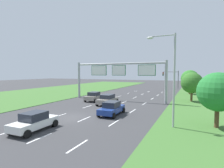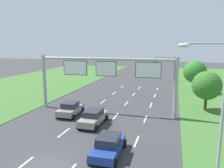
# 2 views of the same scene
# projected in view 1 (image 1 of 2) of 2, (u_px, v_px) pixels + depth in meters

# --- Properties ---
(ground_plane) EXTENTS (200.00, 200.00, 0.00)m
(ground_plane) POSITION_uv_depth(u_px,v_px,m) (71.00, 117.00, 19.55)
(ground_plane) COLOR #38383A
(grass_verge_left) EXTENTS (24.00, 120.00, 0.06)m
(grass_verge_left) POSITION_uv_depth(u_px,v_px,m) (22.00, 96.00, 37.42)
(grass_verge_left) COLOR #3D6B2D
(grass_verge_left) RESTS_ON ground_plane
(lane_dashes_inner_left) EXTENTS (0.14, 50.40, 0.01)m
(lane_dashes_inner_left) POSITION_uv_depth(u_px,v_px,m) (87.00, 107.00, 25.72)
(lane_dashes_inner_left) COLOR white
(lane_dashes_inner_left) RESTS_ON ground_plane
(lane_dashes_inner_right) EXTENTS (0.14, 50.40, 0.01)m
(lane_dashes_inner_right) POSITION_uv_depth(u_px,v_px,m) (109.00, 109.00, 24.25)
(lane_dashes_inner_right) COLOR white
(lane_dashes_inner_right) RESTS_ON ground_plane
(lane_dashes_slip) EXTENTS (0.14, 50.40, 0.01)m
(lane_dashes_slip) POSITION_uv_depth(u_px,v_px,m) (133.00, 111.00, 22.78)
(lane_dashes_slip) COLOR white
(lane_dashes_slip) RESTS_ON ground_plane
(car_near_red) EXTENTS (2.19, 4.32, 1.58)m
(car_near_red) POSITION_uv_depth(u_px,v_px,m) (112.00, 108.00, 20.74)
(car_near_red) COLOR navy
(car_near_red) RESTS_ON ground_plane
(car_lead_silver) EXTENTS (2.32, 4.07, 1.61)m
(car_lead_silver) POSITION_uv_depth(u_px,v_px,m) (94.00, 96.00, 30.82)
(car_lead_silver) COLOR gray
(car_lead_silver) RESTS_ON ground_plane
(car_mid_lane) EXTENTS (2.11, 4.46, 1.60)m
(car_mid_lane) POSITION_uv_depth(u_px,v_px,m) (108.00, 99.00, 27.37)
(car_mid_lane) COLOR gray
(car_mid_lane) RESTS_ON ground_plane
(car_far_ahead) EXTENTS (2.18, 4.27, 1.61)m
(car_far_ahead) POSITION_uv_depth(u_px,v_px,m) (34.00, 121.00, 15.07)
(car_far_ahead) COLOR white
(car_far_ahead) RESTS_ON ground_plane
(sign_gantry) EXTENTS (17.24, 0.44, 7.00)m
(sign_gantry) POSITION_uv_depth(u_px,v_px,m) (118.00, 73.00, 31.22)
(sign_gantry) COLOR #9EA0A5
(sign_gantry) RESTS_ON ground_plane
(traffic_light_mast) EXTENTS (4.76, 0.49, 5.60)m
(traffic_light_mast) POSITION_uv_depth(u_px,v_px,m) (172.00, 76.00, 53.93)
(traffic_light_mast) COLOR #47494F
(traffic_light_mast) RESTS_ON ground_plane
(street_lamp) EXTENTS (2.61, 0.32, 8.50)m
(street_lamp) POSITION_uv_depth(u_px,v_px,m) (170.00, 72.00, 15.70)
(street_lamp) COLOR #9EA0A5
(street_lamp) RESTS_ON ground_plane
(roadside_tree_near) EXTENTS (3.50, 3.50, 5.05)m
(roadside_tree_near) POSITION_uv_depth(u_px,v_px,m) (218.00, 92.00, 15.55)
(roadside_tree_near) COLOR #513823
(roadside_tree_near) RESTS_ON ground_plane
(roadside_tree_mid) EXTENTS (3.60, 3.60, 5.07)m
(roadside_tree_mid) POSITION_uv_depth(u_px,v_px,m) (192.00, 83.00, 29.91)
(roadside_tree_mid) COLOR #513823
(roadside_tree_mid) RESTS_ON ground_plane
(roadside_tree_far) EXTENTS (3.95, 3.95, 5.60)m
(roadside_tree_far) POSITION_uv_depth(u_px,v_px,m) (190.00, 79.00, 40.39)
(roadside_tree_far) COLOR #513823
(roadside_tree_far) RESTS_ON ground_plane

